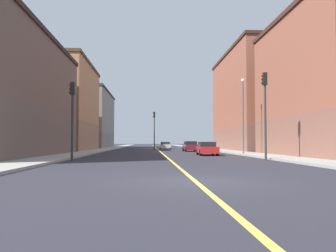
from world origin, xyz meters
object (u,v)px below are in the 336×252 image
(car_red, at_px, (207,149))
(building_right_midblock, at_px, (50,107))
(traffic_light_left_near, at_px, (265,104))
(traffic_light_median_far, at_px, (154,125))
(building_right_distant, at_px, (81,120))
(street_lamp_left_near, at_px, (243,108))
(building_left_mid, at_px, (265,102))
(traffic_light_right_near, at_px, (72,109))
(car_maroon, at_px, (190,146))
(car_silver, at_px, (165,145))

(car_red, bearing_deg, building_right_midblock, 137.74)
(traffic_light_left_near, bearing_deg, car_red, 106.69)
(car_red, bearing_deg, traffic_light_median_far, 103.15)
(building_right_distant, xyz_separation_m, traffic_light_median_far, (15.35, -21.64, -2.20))
(building_right_distant, height_order, street_lamp_left_near, building_right_distant)
(building_left_mid, xyz_separation_m, traffic_light_right_near, (-22.85, -26.77, -3.77))
(building_right_midblock, xyz_separation_m, traffic_light_right_near, (9.17, -27.26, -2.87))
(building_left_mid, relative_size, building_right_midblock, 1.23)
(building_left_mid, distance_m, street_lamp_left_near, 19.37)
(building_left_mid, bearing_deg, car_maroon, -160.94)
(car_silver, xyz_separation_m, car_maroon, (2.66, -15.45, 0.03))
(traffic_light_right_near, distance_m, car_silver, 39.13)
(traffic_light_left_near, bearing_deg, traffic_light_median_far, 104.24)
(car_red, bearing_deg, car_silver, 95.15)
(street_lamp_left_near, relative_size, car_silver, 1.61)
(traffic_light_left_near, height_order, traffic_light_right_near, traffic_light_left_near)
(car_silver, bearing_deg, traffic_light_right_near, -102.33)
(building_right_midblock, bearing_deg, traffic_light_median_far, 7.99)
(building_right_distant, xyz_separation_m, traffic_light_right_near, (9.17, -51.05, -2.49))
(building_right_distant, height_order, car_maroon, building_right_distant)
(building_left_mid, distance_m, car_silver, 19.61)
(traffic_light_left_near, height_order, car_maroon, traffic_light_left_near)
(building_right_distant, bearing_deg, building_left_mid, -37.18)
(traffic_light_left_near, height_order, traffic_light_median_far, traffic_light_left_near)
(building_right_midblock, xyz_separation_m, car_red, (20.13, -18.29, -5.80))
(building_left_mid, xyz_separation_m, car_red, (-11.89, -17.80, -6.71))
(traffic_light_right_near, relative_size, traffic_light_median_far, 0.92)
(street_lamp_left_near, xyz_separation_m, car_silver, (-6.33, 28.69, -3.98))
(building_right_distant, bearing_deg, traffic_light_median_far, -54.65)
(traffic_light_left_near, distance_m, street_lamp_left_near, 9.50)
(building_left_mid, height_order, building_right_distant, building_left_mid)
(traffic_light_median_far, xyz_separation_m, street_lamp_left_near, (8.48, -19.98, 0.77))
(street_lamp_left_near, xyz_separation_m, car_maroon, (-3.67, 13.24, -3.96))
(traffic_light_median_far, relative_size, street_lamp_left_near, 0.80)
(street_lamp_left_near, height_order, car_silver, street_lamp_left_near)
(building_right_distant, bearing_deg, traffic_light_right_near, -79.82)
(building_right_midblock, height_order, street_lamp_left_near, building_right_midblock)
(car_silver, bearing_deg, traffic_light_median_far, -103.87)
(traffic_light_median_far, relative_size, car_silver, 1.29)
(building_right_distant, relative_size, car_silver, 5.03)
(building_left_mid, relative_size, traffic_light_left_near, 3.46)
(building_right_distant, relative_size, traffic_light_median_far, 3.91)
(traffic_light_left_near, relative_size, car_red, 1.46)
(building_left_mid, bearing_deg, building_right_midblock, 179.12)
(car_red, bearing_deg, car_maroon, 89.85)
(traffic_light_left_near, distance_m, car_maroon, 23.08)
(car_silver, bearing_deg, building_left_mid, -38.03)
(traffic_light_left_near, relative_size, car_silver, 1.36)
(traffic_light_median_far, bearing_deg, traffic_light_left_near, -75.76)
(building_right_midblock, xyz_separation_m, traffic_light_left_near, (22.82, -27.26, -2.39))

